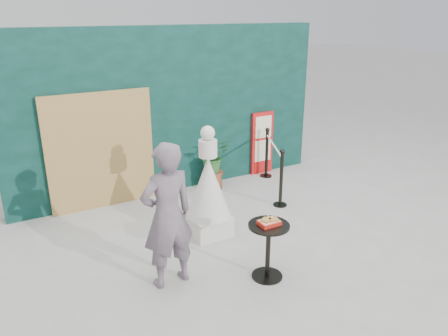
% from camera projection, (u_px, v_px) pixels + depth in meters
% --- Properties ---
extents(ground, '(60.00, 60.00, 0.00)m').
position_uv_depth(ground, '(267.00, 263.00, 5.94)').
color(ground, '#ADAAA5').
rests_on(ground, ground).
extents(back_wall, '(6.00, 0.30, 3.00)m').
position_uv_depth(back_wall, '(172.00, 111.00, 8.00)').
color(back_wall, black).
rests_on(back_wall, ground).
extents(bamboo_fence, '(1.80, 0.08, 2.00)m').
position_uv_depth(bamboo_fence, '(101.00, 151.00, 7.35)').
color(bamboo_fence, tan).
rests_on(bamboo_fence, ground).
extents(woman, '(0.71, 0.50, 1.85)m').
position_uv_depth(woman, '(167.00, 216.00, 5.22)').
color(woman, slate).
rests_on(woman, ground).
extents(menu_board, '(0.50, 0.07, 1.30)m').
position_uv_depth(menu_board, '(262.00, 143.00, 9.01)').
color(menu_board, red).
rests_on(menu_board, ground).
extents(statue, '(0.67, 0.67, 1.71)m').
position_uv_depth(statue, '(208.00, 192.00, 6.48)').
color(statue, silver).
rests_on(statue, ground).
extents(cafe_table, '(0.52, 0.52, 0.75)m').
position_uv_depth(cafe_table, '(268.00, 242.00, 5.47)').
color(cafe_table, black).
rests_on(cafe_table, ground).
extents(food_basket, '(0.26, 0.19, 0.11)m').
position_uv_depth(food_basket, '(269.00, 222.00, 5.38)').
color(food_basket, red).
rests_on(food_basket, cafe_table).
extents(planter, '(0.58, 0.50, 0.98)m').
position_uv_depth(planter, '(213.00, 160.00, 8.25)').
color(planter, '#975931').
rests_on(planter, ground).
extents(stanchion_barrier, '(0.84, 1.54, 1.03)m').
position_uv_depth(stanchion_barrier, '(273.00, 165.00, 8.19)').
color(stanchion_barrier, black).
rests_on(stanchion_barrier, ground).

